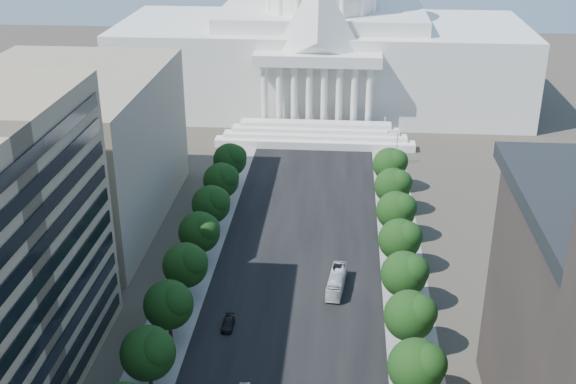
# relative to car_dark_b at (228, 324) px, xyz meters

# --- Properties ---
(road_asphalt) EXTENTS (30.00, 260.00, 0.01)m
(road_asphalt) POSITION_rel_car_dark_b_xyz_m (9.71, 26.29, -0.64)
(road_asphalt) COLOR black
(road_asphalt) RESTS_ON ground
(sidewalk_left) EXTENTS (8.00, 260.00, 0.02)m
(sidewalk_left) POSITION_rel_car_dark_b_xyz_m (-9.29, 26.29, -0.64)
(sidewalk_left) COLOR gray
(sidewalk_left) RESTS_ON ground
(sidewalk_right) EXTENTS (8.00, 260.00, 0.02)m
(sidewalk_right) POSITION_rel_car_dark_b_xyz_m (28.71, 26.29, -0.64)
(sidewalk_right) COLOR gray
(sidewalk_right) RESTS_ON ground
(capitol) EXTENTS (120.00, 56.00, 73.00)m
(capitol) POSITION_rel_car_dark_b_xyz_m (9.71, 121.18, 19.37)
(capitol) COLOR white
(capitol) RESTS_ON ground
(office_block_left_far) EXTENTS (38.00, 52.00, 30.00)m
(office_block_left_far) POSITION_rel_car_dark_b_xyz_m (-38.29, 36.29, 14.36)
(office_block_left_far) COLOR gray
(office_block_left_far) RESTS_ON ground
(tree_l_d) EXTENTS (7.79, 7.60, 9.97)m
(tree_l_d) POSITION_rel_car_dark_b_xyz_m (-7.95, -15.90, 5.81)
(tree_l_d) COLOR #33261C
(tree_l_d) RESTS_ON ground
(tree_l_e) EXTENTS (7.79, 7.60, 9.97)m
(tree_l_e) POSITION_rel_car_dark_b_xyz_m (-7.95, -3.90, 5.81)
(tree_l_e) COLOR #33261C
(tree_l_e) RESTS_ON ground
(tree_l_f) EXTENTS (7.79, 7.60, 9.97)m
(tree_l_f) POSITION_rel_car_dark_b_xyz_m (-7.95, 8.10, 5.81)
(tree_l_f) COLOR #33261C
(tree_l_f) RESTS_ON ground
(tree_l_g) EXTENTS (7.79, 7.60, 9.97)m
(tree_l_g) POSITION_rel_car_dark_b_xyz_m (-7.95, 20.10, 5.81)
(tree_l_g) COLOR #33261C
(tree_l_g) RESTS_ON ground
(tree_l_h) EXTENTS (7.79, 7.60, 9.97)m
(tree_l_h) POSITION_rel_car_dark_b_xyz_m (-7.95, 32.10, 5.81)
(tree_l_h) COLOR #33261C
(tree_l_h) RESTS_ON ground
(tree_l_i) EXTENTS (7.79, 7.60, 9.97)m
(tree_l_i) POSITION_rel_car_dark_b_xyz_m (-7.95, 44.10, 5.81)
(tree_l_i) COLOR #33261C
(tree_l_i) RESTS_ON ground
(tree_l_j) EXTENTS (7.79, 7.60, 9.97)m
(tree_l_j) POSITION_rel_car_dark_b_xyz_m (-7.95, 56.10, 5.81)
(tree_l_j) COLOR #33261C
(tree_l_j) RESTS_ON ground
(tree_r_d) EXTENTS (7.79, 7.60, 9.97)m
(tree_r_d) POSITION_rel_car_dark_b_xyz_m (28.05, -15.90, 5.81)
(tree_r_d) COLOR #33261C
(tree_r_d) RESTS_ON ground
(tree_r_e) EXTENTS (7.79, 7.60, 9.97)m
(tree_r_e) POSITION_rel_car_dark_b_xyz_m (28.05, -3.90, 5.81)
(tree_r_e) COLOR #33261C
(tree_r_e) RESTS_ON ground
(tree_r_f) EXTENTS (7.79, 7.60, 9.97)m
(tree_r_f) POSITION_rel_car_dark_b_xyz_m (28.05, 8.10, 5.81)
(tree_r_f) COLOR #33261C
(tree_r_f) RESTS_ON ground
(tree_r_g) EXTENTS (7.79, 7.60, 9.97)m
(tree_r_g) POSITION_rel_car_dark_b_xyz_m (28.05, 20.10, 5.81)
(tree_r_g) COLOR #33261C
(tree_r_g) RESTS_ON ground
(tree_r_h) EXTENTS (7.79, 7.60, 9.97)m
(tree_r_h) POSITION_rel_car_dark_b_xyz_m (28.05, 32.10, 5.81)
(tree_r_h) COLOR #33261C
(tree_r_h) RESTS_ON ground
(tree_r_i) EXTENTS (7.79, 7.60, 9.97)m
(tree_r_i) POSITION_rel_car_dark_b_xyz_m (28.05, 44.10, 5.81)
(tree_r_i) COLOR #33261C
(tree_r_i) RESTS_ON ground
(tree_r_j) EXTENTS (7.79, 7.60, 9.97)m
(tree_r_j) POSITION_rel_car_dark_b_xyz_m (28.05, 56.10, 5.81)
(tree_r_j) COLOR #33261C
(tree_r_j) RESTS_ON ground
(streetlight_c) EXTENTS (2.61, 0.44, 9.00)m
(streetlight_c) POSITION_rel_car_dark_b_xyz_m (29.62, -3.71, 5.18)
(streetlight_c) COLOR gray
(streetlight_c) RESTS_ON ground
(streetlight_d) EXTENTS (2.61, 0.44, 9.00)m
(streetlight_d) POSITION_rel_car_dark_b_xyz_m (29.62, 21.29, 5.18)
(streetlight_d) COLOR gray
(streetlight_d) RESTS_ON ground
(streetlight_e) EXTENTS (2.61, 0.44, 9.00)m
(streetlight_e) POSITION_rel_car_dark_b_xyz_m (29.62, 46.29, 5.18)
(streetlight_e) COLOR gray
(streetlight_e) RESTS_ON ground
(streetlight_f) EXTENTS (2.61, 0.44, 9.00)m
(streetlight_f) POSITION_rel_car_dark_b_xyz_m (29.62, 71.29, 5.18)
(streetlight_f) COLOR gray
(streetlight_f) RESTS_ON ground
(car_dark_b) EXTENTS (1.83, 4.45, 1.29)m
(car_dark_b) POSITION_rel_car_dark_b_xyz_m (0.00, 0.00, 0.00)
(car_dark_b) COLOR black
(car_dark_b) RESTS_ON ground
(city_bus) EXTENTS (3.58, 10.67, 2.91)m
(city_bus) POSITION_rel_car_dark_b_xyz_m (16.83, 12.91, 0.81)
(city_bus) COLOR silver
(city_bus) RESTS_ON ground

